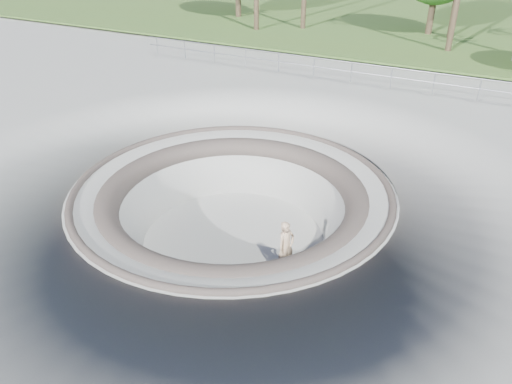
# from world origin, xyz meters

# --- Properties ---
(ground) EXTENTS (180.00, 180.00, 0.00)m
(ground) POSITION_xyz_m (0.00, 0.00, 0.00)
(ground) COLOR #A4A49F
(ground) RESTS_ON ground
(skate_bowl) EXTENTS (14.00, 14.00, 4.10)m
(skate_bowl) POSITION_xyz_m (0.00, 0.00, -1.83)
(skate_bowl) COLOR #A4A49F
(skate_bowl) RESTS_ON ground
(grass_strip) EXTENTS (180.00, 36.00, 0.12)m
(grass_strip) POSITION_xyz_m (0.00, 34.00, 0.22)
(grass_strip) COLOR #466327
(grass_strip) RESTS_ON ground
(distant_hills) EXTENTS (103.20, 45.00, 28.60)m
(distant_hills) POSITION_xyz_m (3.78, 57.17, -7.02)
(distant_hills) COLOR brown
(distant_hills) RESTS_ON ground
(safety_railing) EXTENTS (25.00, 0.06, 1.03)m
(safety_railing) POSITION_xyz_m (0.00, 12.00, 0.69)
(safety_railing) COLOR #96989E
(safety_railing) RESTS_ON ground
(skateboard) EXTENTS (0.87, 0.26, 0.09)m
(skateboard) POSITION_xyz_m (2.28, -0.82, -1.83)
(skateboard) COLOR brown
(skateboard) RESTS_ON ground
(skater) EXTENTS (0.59, 0.70, 1.64)m
(skater) POSITION_xyz_m (2.28, -0.82, -0.99)
(skater) COLOR tan
(skater) RESTS_ON skateboard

